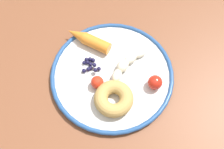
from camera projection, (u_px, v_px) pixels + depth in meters
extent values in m
plane|color=gray|center=(102.00, 138.00, 1.45)|extent=(6.00, 6.00, 0.00)
cube|color=brown|center=(93.00, 76.00, 0.81)|extent=(1.15, 0.88, 0.03)
cube|color=brown|center=(26.00, 7.00, 1.38)|extent=(0.05, 0.05, 0.70)
cylinder|color=silver|center=(112.00, 75.00, 0.79)|extent=(0.32, 0.32, 0.01)
torus|color=#254C86|center=(112.00, 74.00, 0.79)|extent=(0.33, 0.33, 0.01)
ellipsoid|color=beige|center=(140.00, 54.00, 0.80)|extent=(0.04, 0.04, 0.02)
ellipsoid|color=beige|center=(130.00, 59.00, 0.79)|extent=(0.04, 0.05, 0.02)
ellipsoid|color=beige|center=(123.00, 66.00, 0.78)|extent=(0.04, 0.05, 0.03)
ellipsoid|color=beige|center=(117.00, 76.00, 0.77)|extent=(0.03, 0.04, 0.02)
ellipsoid|color=beige|center=(113.00, 87.00, 0.76)|extent=(0.03, 0.04, 0.02)
cylinder|color=orange|center=(96.00, 43.00, 0.81)|extent=(0.08, 0.04, 0.03)
cone|color=orange|center=(76.00, 34.00, 0.82)|extent=(0.06, 0.04, 0.03)
torus|color=tan|center=(114.00, 99.00, 0.74)|extent=(0.11, 0.11, 0.04)
sphere|color=#191638|center=(91.00, 68.00, 0.79)|extent=(0.01, 0.01, 0.01)
sphere|color=#191638|center=(90.00, 64.00, 0.79)|extent=(0.01, 0.01, 0.01)
sphere|color=#191638|center=(93.00, 60.00, 0.80)|extent=(0.01, 0.01, 0.01)
sphere|color=#191638|center=(88.00, 70.00, 0.78)|extent=(0.01, 0.01, 0.01)
sphere|color=#191638|center=(99.00, 69.00, 0.79)|extent=(0.01, 0.01, 0.01)
sphere|color=#191638|center=(86.00, 60.00, 0.80)|extent=(0.01, 0.01, 0.01)
sphere|color=#191638|center=(84.00, 63.00, 0.80)|extent=(0.01, 0.01, 0.01)
sphere|color=#191638|center=(88.00, 62.00, 0.80)|extent=(0.01, 0.01, 0.01)
sphere|color=#191638|center=(84.00, 71.00, 0.78)|extent=(0.01, 0.01, 0.01)
sphere|color=#191638|center=(90.00, 59.00, 0.80)|extent=(0.01, 0.01, 0.01)
sphere|color=#191638|center=(96.00, 69.00, 0.78)|extent=(0.01, 0.01, 0.01)
sphere|color=#191638|center=(96.00, 65.00, 0.78)|extent=(0.01, 0.01, 0.01)
sphere|color=red|center=(97.00, 82.00, 0.76)|extent=(0.03, 0.03, 0.03)
sphere|color=red|center=(155.00, 82.00, 0.75)|extent=(0.04, 0.04, 0.04)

